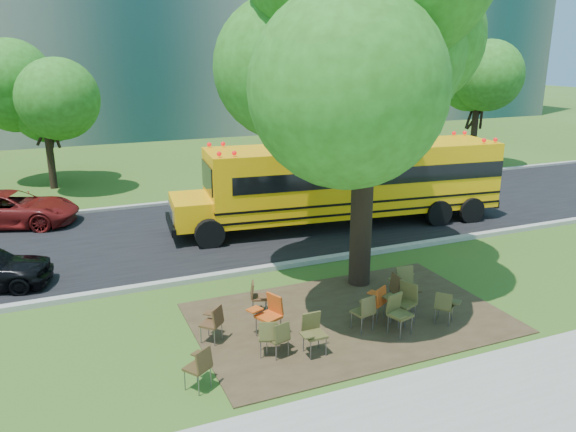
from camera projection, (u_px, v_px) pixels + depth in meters
name	position (u px, v px, depth m)	size (l,w,h in m)	color
ground	(301.00, 317.00, 13.01)	(160.00, 160.00, 0.00)	#355219
dirt_patch	(349.00, 318.00, 12.93)	(7.00, 4.50, 0.03)	#382819
asphalt_road	(217.00, 231.00, 19.19)	(80.00, 8.00, 0.04)	black
kerb_near	(257.00, 270.00, 15.64)	(80.00, 0.25, 0.14)	gray
kerb_far	(189.00, 201.00, 22.79)	(80.00, 0.25, 0.14)	gray
bg_tree_2	(43.00, 93.00, 24.09)	(4.80, 4.80, 6.62)	black
bg_tree_3	(334.00, 71.00, 26.95)	(5.60, 5.60, 7.84)	black
bg_tree_4	(479.00, 83.00, 29.25)	(5.00, 5.00, 6.85)	black
main_tree	(368.00, 39.00, 13.13)	(7.20, 7.20, 9.80)	black
school_bus	(352.00, 179.00, 19.60)	(11.69, 3.70, 2.81)	#FCAA07
chair_0	(200.00, 364.00, 10.08)	(0.56, 0.71, 0.84)	#422F17
chair_1	(270.00, 334.00, 11.18)	(0.65, 0.51, 0.81)	#504C22
chair_2	(280.00, 335.00, 11.16)	(0.53, 0.57, 0.78)	#423F1C
chair_3	(313.00, 330.00, 11.26)	(0.56, 0.52, 0.87)	#4C4721
chair_4	(365.00, 309.00, 12.20)	(0.58, 0.60, 0.86)	brown
chair_5	(398.00, 311.00, 12.05)	(0.62, 0.66, 0.91)	brown
chair_6	(404.00, 298.00, 12.57)	(0.75, 0.66, 0.96)	#4E4722
chair_7	(445.00, 304.00, 12.50)	(0.68, 0.54, 0.80)	#423E1C
chair_8	(214.00, 320.00, 11.73)	(0.56, 0.71, 0.83)	#4A2F1A
chair_9	(269.00, 311.00, 11.96)	(0.75, 0.65, 0.95)	#B74513
chair_10	(257.00, 295.00, 13.01)	(0.48, 0.61, 0.79)	#51321D
chair_11	(377.00, 299.00, 12.71)	(0.56, 0.69, 0.84)	#CA4815
chair_12	(401.00, 289.00, 13.11)	(0.55, 0.67, 0.94)	#3C2915
chair_13	(403.00, 278.00, 13.70)	(0.66, 0.56, 0.95)	brown
bg_car_red	(11.00, 209.00, 19.61)	(2.07, 4.48, 1.25)	#621110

